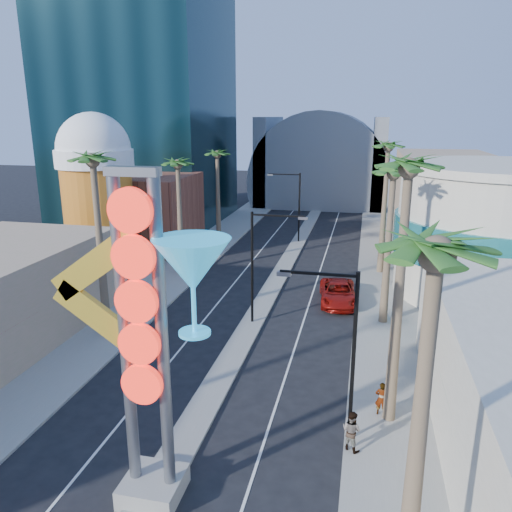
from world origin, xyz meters
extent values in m
cube|color=gray|center=(-9.50, 35.00, 0.07)|extent=(5.00, 100.00, 0.15)
cube|color=gray|center=(9.50, 35.00, 0.07)|extent=(5.00, 100.00, 0.15)
cube|color=gray|center=(0.00, 38.00, 0.07)|extent=(1.60, 84.00, 0.15)
cube|color=black|center=(-22.00, 52.00, 25.00)|extent=(20.00, 20.00, 50.00)
cube|color=brown|center=(-16.00, 38.00, 4.00)|extent=(10.00, 10.00, 8.00)
cube|color=tan|center=(16.00, 48.00, 5.00)|extent=(10.00, 20.00, 10.00)
cylinder|color=orange|center=(-17.00, 30.00, 5.00)|extent=(6.40, 6.40, 10.00)
cylinder|color=white|center=(-17.00, 30.00, 10.40)|extent=(7.00, 7.00, 1.60)
sphere|color=white|center=(-17.00, 30.00, 11.20)|extent=(6.60, 6.60, 6.60)
cylinder|color=#BDB6A0|center=(18.00, 30.00, 5.00)|extent=(16.00, 16.00, 10.00)
cylinder|color=teal|center=(18.00, 30.00, 5.00)|extent=(16.60, 16.60, 3.00)
cylinder|color=#BDB6A0|center=(18.00, 30.00, 10.30)|extent=(16.60, 16.60, 0.60)
cylinder|color=slate|center=(0.00, 72.00, 4.00)|extent=(22.00, 16.00, 22.00)
cube|color=slate|center=(-9.00, 72.00, 7.00)|extent=(2.00, 16.00, 14.00)
cube|color=slate|center=(9.00, 72.00, 7.00)|extent=(2.00, 16.00, 14.00)
cube|color=gray|center=(0.00, 3.00, 0.40)|extent=(2.20, 2.20, 0.80)
cylinder|color=slate|center=(-0.70, 3.00, 6.50)|extent=(0.44, 0.44, 12.00)
cylinder|color=slate|center=(0.70, 3.00, 6.50)|extent=(0.44, 0.44, 12.00)
cube|color=slate|center=(0.00, 3.00, 12.40)|extent=(1.80, 0.50, 0.30)
cylinder|color=red|center=(0.00, 2.65, 11.20)|extent=(1.50, 0.25, 1.50)
cylinder|color=red|center=(0.00, 2.65, 9.65)|extent=(1.50, 0.25, 1.50)
cylinder|color=red|center=(0.00, 2.65, 8.10)|extent=(1.50, 0.25, 1.50)
cylinder|color=red|center=(0.00, 2.65, 6.55)|extent=(1.50, 0.25, 1.50)
cylinder|color=red|center=(0.00, 2.65, 5.00)|extent=(1.50, 0.25, 1.50)
cube|color=gold|center=(-1.60, 3.00, 9.20)|extent=(3.47, 0.25, 2.80)
cube|color=gold|center=(-1.60, 3.00, 7.20)|extent=(3.47, 0.25, 2.80)
cone|color=#26A4D9|center=(1.90, 3.00, 9.40)|extent=(2.60, 2.60, 1.80)
cylinder|color=#26A4D9|center=(1.90, 3.00, 7.80)|extent=(0.16, 0.16, 1.60)
cylinder|color=#26A4D9|center=(1.90, 3.00, 7.00)|extent=(1.10, 1.10, 0.12)
cylinder|color=black|center=(0.00, 20.00, 4.00)|extent=(0.18, 0.18, 8.00)
cube|color=black|center=(1.80, 20.00, 7.80)|extent=(3.60, 0.12, 0.12)
cube|color=slate|center=(3.40, 20.00, 7.70)|extent=(0.60, 0.25, 0.18)
cylinder|color=black|center=(0.00, 44.00, 4.00)|extent=(0.18, 0.18, 8.00)
cube|color=black|center=(-1.80, 44.00, 7.80)|extent=(3.60, 0.12, 0.12)
cube|color=slate|center=(-3.40, 44.00, 7.70)|extent=(0.60, 0.25, 0.18)
cylinder|color=black|center=(7.20, 8.00, 4.00)|extent=(0.18, 0.18, 8.00)
cube|color=black|center=(5.58, 8.00, 7.80)|extent=(3.24, 0.12, 0.12)
cube|color=slate|center=(4.14, 8.00, 7.70)|extent=(0.60, 0.25, 0.18)
cylinder|color=brown|center=(-9.00, 16.00, 5.75)|extent=(0.40, 0.40, 11.50)
sphere|color=#27531B|center=(-9.00, 16.00, 11.50)|extent=(2.40, 2.40, 2.40)
cylinder|color=brown|center=(-9.00, 30.00, 5.00)|extent=(0.40, 0.40, 10.00)
sphere|color=#27531B|center=(-9.00, 30.00, 10.00)|extent=(2.40, 2.40, 2.40)
cylinder|color=brown|center=(-9.00, 42.00, 5.00)|extent=(0.40, 0.40, 10.00)
sphere|color=#27531B|center=(-9.00, 42.00, 10.00)|extent=(2.40, 2.40, 2.40)
cylinder|color=brown|center=(9.00, 0.00, 5.50)|extent=(0.40, 0.40, 11.00)
sphere|color=#27531B|center=(9.00, 0.00, 11.00)|extent=(2.40, 2.40, 2.40)
cylinder|color=brown|center=(9.00, 10.00, 6.00)|extent=(0.40, 0.40, 12.00)
sphere|color=#27531B|center=(9.00, 10.00, 12.00)|extent=(2.40, 2.40, 2.40)
cylinder|color=brown|center=(9.00, 22.00, 5.25)|extent=(0.40, 0.40, 10.50)
sphere|color=#27531B|center=(9.00, 22.00, 10.50)|extent=(2.40, 2.40, 2.40)
cylinder|color=brown|center=(9.00, 34.00, 5.75)|extent=(0.40, 0.40, 11.50)
sphere|color=#27531B|center=(9.00, 34.00, 11.50)|extent=(2.40, 2.40, 2.40)
imported|color=maroon|center=(5.66, 25.36, 0.82)|extent=(3.39, 6.20, 1.65)
imported|color=gray|center=(8.62, 10.23, 1.00)|extent=(0.67, 0.48, 1.70)
imported|color=gray|center=(7.30, 7.27, 1.06)|extent=(1.11, 1.04, 1.81)
camera|label=1|loc=(7.31, -11.79, 14.09)|focal=35.00mm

